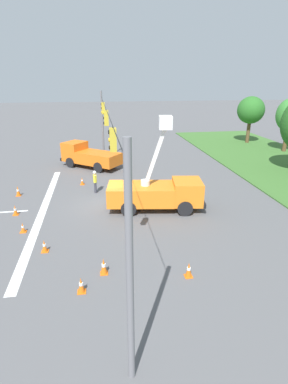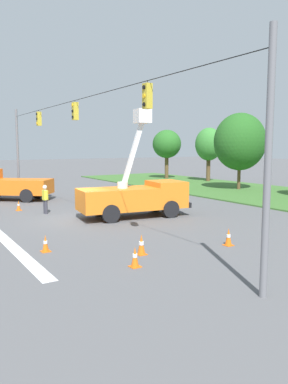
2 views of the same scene
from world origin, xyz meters
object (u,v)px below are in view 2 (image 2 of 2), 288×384
traffic_cone_lane_edge_b (135,257)px  traffic_cone_centre_line (45,244)px  tree_far_west (167,144)px  utility_truck_support_near (7,185)px  traffic_cone_far_left (19,206)px  tree_centre (240,142)px  road_worker (45,198)px  traffic_cone_far_right (141,245)px  utility_truck_bucket_lift (135,195)px  traffic_cone_foreground_left (228,237)px  tree_west (209,145)px

traffic_cone_lane_edge_b → traffic_cone_centre_line: bearing=-150.3°
tree_far_west → traffic_cone_centre_line: tree_far_west is taller
tree_far_west → utility_truck_support_near: bearing=-68.1°
traffic_cone_far_left → tree_centre: bearing=91.3°
tree_far_west → tree_centre: 13.50m
road_worker → traffic_cone_far_right: road_worker is taller
utility_truck_bucket_lift → utility_truck_support_near: 12.19m
tree_centre → traffic_cone_far_right: (13.11, -19.05, -4.14)m
utility_truck_bucket_lift → utility_truck_support_near: size_ratio=1.07×
tree_far_west → utility_truck_support_near: (8.57, -21.28, -3.21)m
tree_centre → traffic_cone_lane_edge_b: tree_centre is taller
traffic_cone_lane_edge_b → traffic_cone_foreground_left: bearing=93.8°
road_worker → traffic_cone_lane_edge_b: (11.71, -0.65, -0.65)m
tree_west → utility_truck_bucket_lift: 23.58m
utility_truck_bucket_lift → traffic_cone_far_left: size_ratio=10.12×
tree_far_west → traffic_cone_foreground_left: size_ratio=8.50×
tree_west → traffic_cone_lane_edge_b: size_ratio=8.88×
traffic_cone_lane_edge_b → tree_centre: bearing=125.4°
traffic_cone_foreground_left → traffic_cone_far_right: bearing=-102.3°
tree_centre → traffic_cone_far_right: tree_centre is taller
traffic_cone_foreground_left → traffic_cone_lane_edge_b: 4.73m
utility_truck_bucket_lift → traffic_cone_far_left: 7.94m
utility_truck_bucket_lift → traffic_cone_foreground_left: size_ratio=9.17×
utility_truck_bucket_lift → tree_far_west: bearing=140.1°
tree_far_west → tree_west: 5.90m
tree_centre → traffic_cone_foreground_left: size_ratio=9.90×
utility_truck_support_near → traffic_cone_foreground_left: size_ratio=8.56×
tree_west → traffic_cone_centre_line: (18.64, -25.28, -4.00)m
utility_truck_support_near → traffic_cone_foreground_left: (18.79, 4.67, -0.81)m
tree_centre → traffic_cone_foreground_left: 21.11m
traffic_cone_foreground_left → traffic_cone_far_right: 3.84m
traffic_cone_far_left → traffic_cone_lane_edge_b: bearing=1.9°
utility_truck_bucket_lift → traffic_cone_foreground_left: bearing=-0.3°
tree_centre → road_worker: tree_centre is taller
traffic_cone_lane_edge_b → traffic_cone_far_left: traffic_cone_lane_edge_b is taller
tree_far_west → tree_west: tree_west is taller
tree_west → tree_far_west: bearing=-160.5°
traffic_cone_far_right → traffic_cone_centre_line: size_ratio=1.18×
tree_west → road_worker: size_ratio=3.54×
tree_west → traffic_cone_far_right: bearing=-46.8°
utility_truck_bucket_lift → traffic_cone_centre_line: 8.10m
tree_far_west → traffic_cone_foreground_left: bearing=-31.3°
tree_far_west → tree_centre: (13.44, -1.31, 0.15)m
tree_centre → traffic_cone_lane_edge_b: 24.92m
tree_centre → traffic_cone_centre_line: size_ratio=10.82×
tree_far_west → traffic_cone_far_left: tree_far_west is taller
utility_truck_bucket_lift → traffic_cone_lane_edge_b: (7.86, -4.76, -0.94)m
tree_centre → traffic_cone_far_right: bearing=-55.5°
tree_far_west → traffic_cone_centre_line: bearing=-43.9°
tree_centre → traffic_cone_lane_edge_b: (14.25, -20.02, -4.19)m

